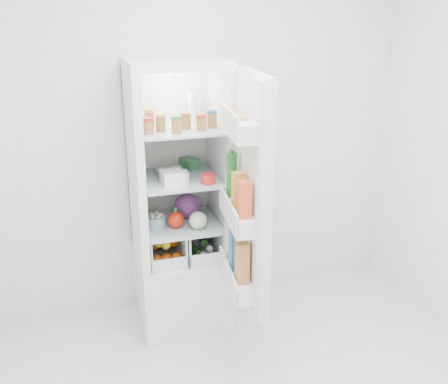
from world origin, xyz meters
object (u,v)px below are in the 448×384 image
object	(u,v)px
red_cabbage	(187,206)
fridge_door	(248,197)
mushroom_bowl	(156,221)
refrigerator	(179,229)

from	to	relation	value
red_cabbage	fridge_door	world-z (taller)	fridge_door
red_cabbage	mushroom_bowl	bearing A→B (deg)	-162.97
mushroom_bowl	red_cabbage	bearing A→B (deg)	17.03
refrigerator	red_cabbage	world-z (taller)	refrigerator
refrigerator	red_cabbage	xyz separation A→B (m)	(0.06, -0.00, 0.17)
red_cabbage	fridge_door	size ratio (longest dim) A/B	0.13
red_cabbage	refrigerator	bearing A→B (deg)	176.24
mushroom_bowl	fridge_door	size ratio (longest dim) A/B	0.10
red_cabbage	fridge_door	distance (m)	0.72
mushroom_bowl	fridge_door	bearing A→B (deg)	-52.53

